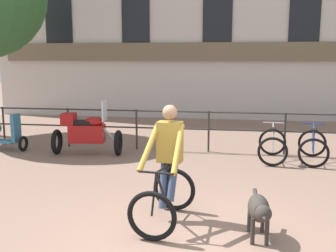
% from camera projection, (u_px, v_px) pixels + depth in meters
% --- Properties ---
extents(ground_plane, '(60.00, 60.00, 0.00)m').
position_uv_depth(ground_plane, '(187.00, 247.00, 4.99)').
color(ground_plane, '#846656').
extents(canal_railing, '(15.05, 0.05, 1.05)m').
position_uv_depth(canal_railing, '(209.00, 124.00, 9.93)').
color(canal_railing, '#2D2B28').
rests_on(canal_railing, ground_plane).
extents(cyclist_with_bike, '(0.83, 1.25, 1.70)m').
position_uv_depth(cyclist_with_bike, '(167.00, 170.00, 5.68)').
color(cyclist_with_bike, black).
rests_on(cyclist_with_bike, ground_plane).
extents(dog, '(0.31, 1.02, 0.62)m').
position_uv_depth(dog, '(259.00, 210.00, 5.09)').
color(dog, '#332D28').
rests_on(dog, ground_plane).
extents(parked_motorcycle, '(1.71, 0.76, 1.35)m').
position_uv_depth(parked_motorcycle, '(86.00, 132.00, 9.68)').
color(parked_motorcycle, black).
rests_on(parked_motorcycle, ground_plane).
extents(parked_bicycle_near_lamp, '(0.77, 1.17, 0.86)m').
position_uv_depth(parked_bicycle_near_lamp, '(273.00, 145.00, 9.13)').
color(parked_bicycle_near_lamp, black).
rests_on(parked_bicycle_near_lamp, ground_plane).
extents(parked_bicycle_mid_left, '(0.84, 1.21, 0.86)m').
position_uv_depth(parked_bicycle_mid_left, '(313.00, 147.00, 8.99)').
color(parked_bicycle_mid_left, black).
rests_on(parked_bicycle_mid_left, ground_plane).
extents(parked_scooter, '(1.30, 0.46, 0.96)m').
position_uv_depth(parked_scooter, '(0.00, 133.00, 10.14)').
color(parked_scooter, black).
rests_on(parked_scooter, ground_plane).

